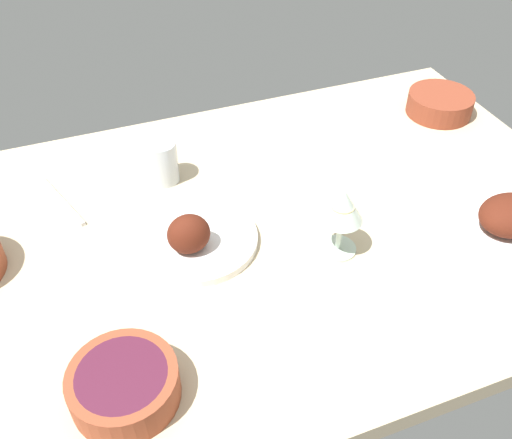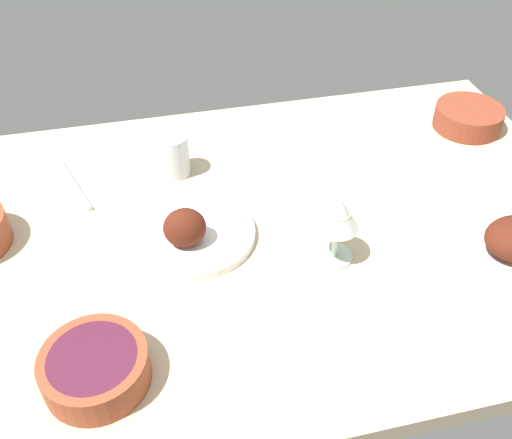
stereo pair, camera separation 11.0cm
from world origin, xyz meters
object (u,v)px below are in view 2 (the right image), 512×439
object	(u,v)px
wine_glass	(338,216)
fork_loose	(75,185)
plate_far_side	(192,232)
bowl_onions	(95,367)
bowl_pasta	(468,117)
water_tumbler	(174,155)

from	to	relation	value
wine_glass	fork_loose	world-z (taller)	wine_glass
fork_loose	wine_glass	bearing A→B (deg)	-144.17
plate_far_side	bowl_onions	distance (cm)	32.26
plate_far_side	fork_loose	size ratio (longest dim) A/B	1.23
bowl_onions	fork_loose	world-z (taller)	bowl_onions
plate_far_side	bowl_pasta	distance (cm)	74.32
water_tumbler	bowl_onions	bearing A→B (deg)	-110.09
bowl_pasta	water_tumbler	size ratio (longest dim) A/B	1.69
bowl_onions	wine_glass	distance (cm)	46.34
plate_far_side	bowl_pasta	size ratio (longest dim) A/B	1.46
bowl_pasta	wine_glass	world-z (taller)	wine_glass
bowl_onions	fork_loose	distance (cm)	48.99
bowl_onions	wine_glass	world-z (taller)	wine_glass
plate_far_side	bowl_onions	bearing A→B (deg)	-124.18
bowl_pasta	fork_loose	bearing A→B (deg)	-178.57
fork_loose	bowl_onions	bearing A→B (deg)	164.96
bowl_onions	water_tumbler	size ratio (longest dim) A/B	1.70
water_tumbler	bowl_pasta	bearing A→B (deg)	1.91
bowl_pasta	fork_loose	xyz separation A→B (cm)	(-92.01, -2.30, -2.50)
water_tumbler	plate_far_side	bearing A→B (deg)	-89.23
plate_far_side	bowl_pasta	xyz separation A→B (cm)	(70.19, 24.40, 0.74)
wine_glass	water_tumbler	size ratio (longest dim) A/B	1.49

